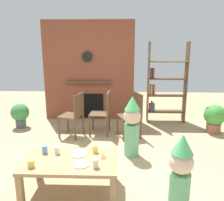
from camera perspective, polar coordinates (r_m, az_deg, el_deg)
ground_plane at (r=3.56m, az=-2.76°, el=-17.21°), size 12.00×12.00×0.00m
brick_fireplace_feature at (r=5.74m, az=-5.70°, el=7.15°), size 2.20×0.28×2.40m
bookshelf at (r=5.63m, az=12.60°, el=3.42°), size 0.90×0.28×1.90m
coffee_table at (r=2.99m, az=-10.03°, el=-15.30°), size 1.14×0.69×0.46m
paper_cup_near_left at (r=3.07m, az=-4.18°, el=-11.90°), size 0.07×0.07×0.09m
paper_cup_near_right at (r=2.73m, az=-4.14°, el=-15.17°), size 0.07×0.07×0.11m
paper_cup_center at (r=2.89m, az=-19.33°, el=-14.49°), size 0.08×0.08×0.09m
paper_cup_far_left at (r=3.17m, az=-16.24°, el=-11.50°), size 0.07×0.07×0.10m
paper_cup_far_right at (r=3.11m, az=-13.38°, el=-11.92°), size 0.06×0.06×0.09m
paper_plate_front at (r=2.82m, az=-7.56°, el=-15.34°), size 0.20×0.20×0.01m
paper_plate_rear at (r=3.07m, az=-8.20°, el=-12.89°), size 0.22×0.22×0.01m
birthday_cake_slice at (r=2.93m, az=-2.31°, el=-13.30°), size 0.10×0.10×0.08m
table_fork at (r=2.97m, az=-13.07°, el=-14.16°), size 0.14×0.08×0.01m
child_with_cone_hat at (r=2.67m, az=16.53°, el=-16.91°), size 0.26×0.26×0.94m
child_in_pink at (r=3.84m, az=4.93°, el=-5.97°), size 0.28×0.28×1.02m
dining_chair_left at (r=4.67m, az=-9.14°, el=-2.96°), size 0.50×0.50×0.90m
dining_chair_middle at (r=4.77m, az=-1.97°, el=-2.44°), size 0.42×0.42×0.90m
dining_chair_right at (r=4.65m, az=5.32°, el=-2.92°), size 0.51×0.51×0.90m
potted_plant_tall at (r=5.36m, az=23.96°, el=-3.74°), size 0.45×0.45×0.61m
potted_plant_short at (r=5.60m, az=-21.73°, el=-3.03°), size 0.40×0.40×0.55m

